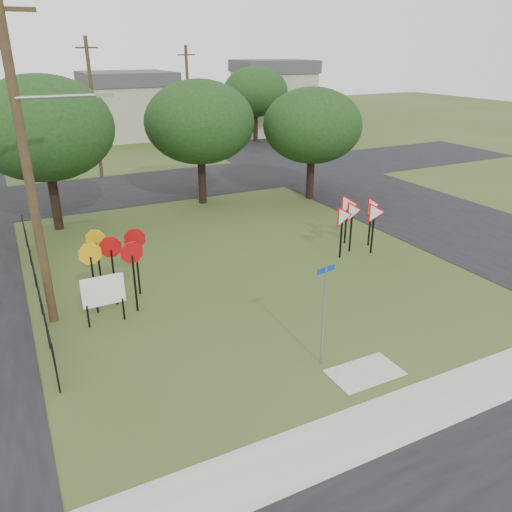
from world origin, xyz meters
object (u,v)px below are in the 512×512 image
Objects in this scene: yield_sign_cluster at (358,212)px; info_board at (103,293)px; street_name_sign at (324,310)px; stop_sign_cluster at (114,254)px.

yield_sign_cluster reaches higher than info_board.
info_board is (-4.94, 5.00, -0.61)m from street_name_sign.
street_name_sign is at bearing -133.27° from yield_sign_cluster.
stop_sign_cluster is 1.59m from info_board.
stop_sign_cluster is 0.84× the size of yield_sign_cluster.
yield_sign_cluster is 1.81× the size of info_board.
street_name_sign reaches higher than yield_sign_cluster.
stop_sign_cluster reaches higher than info_board.
stop_sign_cluster is at bearing -178.33° from yield_sign_cluster.
street_name_sign is 1.18× the size of stop_sign_cluster.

